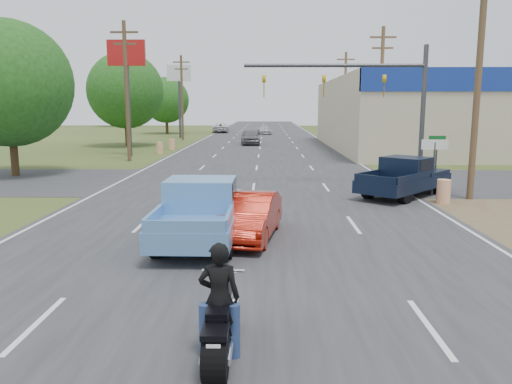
{
  "coord_description": "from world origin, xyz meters",
  "views": [
    {
      "loc": [
        0.63,
        -8.56,
        3.97
      ],
      "look_at": [
        0.31,
        7.04,
        1.3
      ],
      "focal_mm": 35.0,
      "sensor_mm": 36.0,
      "label": 1
    }
  ],
  "objects_px": {
    "navy_pickup": "(406,176)",
    "distant_car_silver": "(264,130)",
    "distant_car_white": "(221,128)",
    "distant_car_grey": "(250,137)",
    "motorcycle": "(219,328)",
    "rider": "(219,304)",
    "red_convertible": "(250,217)",
    "blue_pickup": "(201,209)"
  },
  "relations": [
    {
      "from": "distant_car_silver",
      "to": "distant_car_white",
      "type": "height_order",
      "value": "distant_car_white"
    },
    {
      "from": "rider",
      "to": "distant_car_white",
      "type": "height_order",
      "value": "rider"
    },
    {
      "from": "red_convertible",
      "to": "navy_pickup",
      "type": "relative_size",
      "value": 0.78
    },
    {
      "from": "red_convertible",
      "to": "distant_car_white",
      "type": "xyz_separation_m",
      "value": [
        -6.63,
        63.38,
        0.04
      ]
    },
    {
      "from": "motorcycle",
      "to": "distant_car_silver",
      "type": "distance_m",
      "value": 66.03
    },
    {
      "from": "blue_pickup",
      "to": "distant_car_silver",
      "type": "xyz_separation_m",
      "value": [
        1.65,
        58.82,
        -0.33
      ]
    },
    {
      "from": "blue_pickup",
      "to": "distant_car_silver",
      "type": "bearing_deg",
      "value": 89.1
    },
    {
      "from": "red_convertible",
      "to": "blue_pickup",
      "type": "height_order",
      "value": "blue_pickup"
    },
    {
      "from": "red_convertible",
      "to": "motorcycle",
      "type": "xyz_separation_m",
      "value": [
        -0.23,
        -7.4,
        -0.14
      ]
    },
    {
      "from": "distant_car_grey",
      "to": "distant_car_white",
      "type": "distance_m",
      "value": 25.58
    },
    {
      "from": "rider",
      "to": "distant_car_silver",
      "type": "relative_size",
      "value": 0.43
    },
    {
      "from": "rider",
      "to": "distant_car_grey",
      "type": "height_order",
      "value": "rider"
    },
    {
      "from": "blue_pickup",
      "to": "rider",
      "type": "bearing_deg",
      "value": -79.66
    },
    {
      "from": "red_convertible",
      "to": "distant_car_white",
      "type": "distance_m",
      "value": 63.73
    },
    {
      "from": "blue_pickup",
      "to": "distant_car_white",
      "type": "relative_size",
      "value": 1.09
    },
    {
      "from": "red_convertible",
      "to": "navy_pickup",
      "type": "distance_m",
      "value": 10.12
    },
    {
      "from": "navy_pickup",
      "to": "distant_car_silver",
      "type": "distance_m",
      "value": 51.53
    },
    {
      "from": "navy_pickup",
      "to": "distant_car_silver",
      "type": "bearing_deg",
      "value": 139.39
    },
    {
      "from": "motorcycle",
      "to": "navy_pickup",
      "type": "xyz_separation_m",
      "value": [
        7.0,
        14.92,
        0.36
      ]
    },
    {
      "from": "red_convertible",
      "to": "motorcycle",
      "type": "bearing_deg",
      "value": -82.62
    },
    {
      "from": "distant_car_grey",
      "to": "distant_car_white",
      "type": "bearing_deg",
      "value": 97.99
    },
    {
      "from": "distant_car_silver",
      "to": "rider",
      "type": "bearing_deg",
      "value": -99.4
    },
    {
      "from": "navy_pickup",
      "to": "distant_car_grey",
      "type": "relative_size",
      "value": 1.13
    },
    {
      "from": "distant_car_grey",
      "to": "distant_car_white",
      "type": "relative_size",
      "value": 0.9
    },
    {
      "from": "motorcycle",
      "to": "blue_pickup",
      "type": "height_order",
      "value": "blue_pickup"
    },
    {
      "from": "motorcycle",
      "to": "distant_car_silver",
      "type": "relative_size",
      "value": 0.56
    },
    {
      "from": "motorcycle",
      "to": "rider",
      "type": "bearing_deg",
      "value": 90.0
    },
    {
      "from": "motorcycle",
      "to": "distant_car_grey",
      "type": "xyz_separation_m",
      "value": [
        -0.99,
        45.77,
        0.27
      ]
    },
    {
      "from": "motorcycle",
      "to": "blue_pickup",
      "type": "bearing_deg",
      "value": 99.53
    },
    {
      "from": "rider",
      "to": "red_convertible",
      "type": "bearing_deg",
      "value": -91.82
    },
    {
      "from": "navy_pickup",
      "to": "distant_car_white",
      "type": "xyz_separation_m",
      "value": [
        -13.4,
        55.86,
        -0.17
      ]
    },
    {
      "from": "distant_car_silver",
      "to": "blue_pickup",
      "type": "bearing_deg",
      "value": -100.63
    },
    {
      "from": "distant_car_grey",
      "to": "motorcycle",
      "type": "bearing_deg",
      "value": -92.97
    },
    {
      "from": "navy_pickup",
      "to": "distant_car_grey",
      "type": "bearing_deg",
      "value": 146.6
    },
    {
      "from": "red_convertible",
      "to": "navy_pickup",
      "type": "height_order",
      "value": "navy_pickup"
    },
    {
      "from": "motorcycle",
      "to": "distant_car_grey",
      "type": "height_order",
      "value": "distant_car_grey"
    },
    {
      "from": "blue_pickup",
      "to": "distant_car_grey",
      "type": "distance_m",
      "value": 38.56
    },
    {
      "from": "motorcycle",
      "to": "distant_car_grey",
      "type": "bearing_deg",
      "value": 91.23
    },
    {
      "from": "blue_pickup",
      "to": "distant_car_silver",
      "type": "distance_m",
      "value": 58.84
    },
    {
      "from": "distant_car_silver",
      "to": "distant_car_grey",
      "type": "bearing_deg",
      "value": -103.06
    },
    {
      "from": "navy_pickup",
      "to": "distant_car_white",
      "type": "distance_m",
      "value": 57.45
    },
    {
      "from": "motorcycle",
      "to": "distant_car_white",
      "type": "height_order",
      "value": "distant_car_white"
    }
  ]
}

